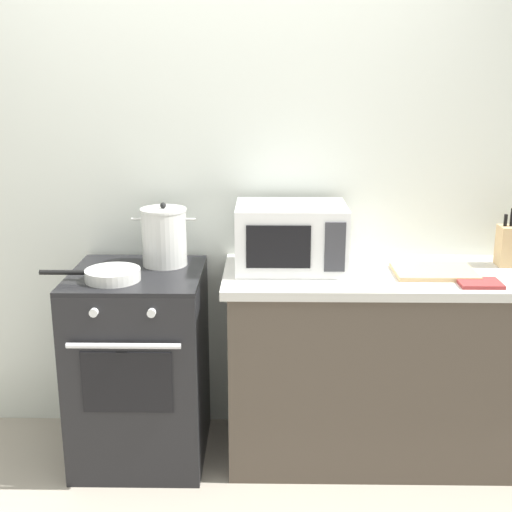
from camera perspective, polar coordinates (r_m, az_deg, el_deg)
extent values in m
cube|color=silver|center=(3.36, 1.85, 5.80)|extent=(4.40, 0.10, 2.50)
cube|color=#4C4238|center=(3.33, 12.34, -9.28)|extent=(1.64, 0.56, 0.88)
cube|color=beige|center=(3.17, 12.82, -1.70)|extent=(1.70, 0.60, 0.04)
cube|color=black|center=(3.30, -9.70, -9.21)|extent=(0.60, 0.60, 0.90)
cube|color=black|center=(3.13, -10.08, -1.55)|extent=(0.60, 0.60, 0.02)
cube|color=black|center=(3.00, -10.81, -10.41)|extent=(0.39, 0.01, 0.28)
cylinder|color=silver|center=(2.90, -11.09, -7.43)|extent=(0.48, 0.02, 0.02)
cylinder|color=silver|center=(2.89, -13.50, -4.66)|extent=(0.04, 0.02, 0.04)
cylinder|color=silver|center=(2.84, -8.79, -4.76)|extent=(0.04, 0.02, 0.04)
cylinder|color=silver|center=(3.20, -7.73, 1.50)|extent=(0.21, 0.21, 0.26)
cylinder|color=silver|center=(3.17, -7.82, 3.88)|extent=(0.22, 0.22, 0.01)
sphere|color=black|center=(3.16, -7.83, 4.23)|extent=(0.03, 0.03, 0.03)
cylinder|color=silver|center=(3.20, -10.00, 3.08)|extent=(0.05, 0.01, 0.01)
cylinder|color=silver|center=(3.16, -5.55, 3.10)|extent=(0.05, 0.01, 0.01)
cylinder|color=silver|center=(3.03, -11.96, -1.56)|extent=(0.24, 0.24, 0.05)
cylinder|color=black|center=(3.08, -15.99, -1.33)|extent=(0.20, 0.02, 0.02)
cube|color=white|center=(3.11, 2.94, 1.62)|extent=(0.50, 0.36, 0.30)
cube|color=black|center=(2.93, 1.90, 0.77)|extent=(0.28, 0.01, 0.19)
cube|color=#38383D|center=(2.95, 6.66, 0.74)|extent=(0.09, 0.01, 0.22)
cube|color=tan|center=(3.16, 14.75, -1.28)|extent=(0.36, 0.26, 0.02)
cube|color=tan|center=(3.38, 20.74, 0.80)|extent=(0.13, 0.10, 0.19)
cylinder|color=black|center=(3.34, 20.26, 2.84)|extent=(0.02, 0.02, 0.06)
cylinder|color=black|center=(3.35, 20.73, 3.06)|extent=(0.02, 0.02, 0.08)
cube|color=#993333|center=(3.06, 18.29, -2.18)|extent=(0.18, 0.14, 0.02)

